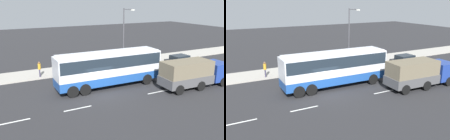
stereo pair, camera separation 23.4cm
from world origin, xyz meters
TOP-DOWN VIEW (x-y plane):
  - ground_plane at (0.00, 0.00)m, footprint 120.00×120.00m
  - sidewalk_curb at (0.00, 8.78)m, footprint 80.00×4.00m
  - lane_centreline at (1.33, -2.47)m, footprint 34.69×0.16m
  - coach_bus at (1.64, 1.15)m, footprint 10.96×2.79m
  - cargo_truck at (9.13, -2.95)m, footprint 7.58×2.91m
  - car_black_sedan at (13.98, 4.24)m, footprint 4.11×2.11m
  - pedestrian_near_curb at (8.54, 8.50)m, footprint 0.32×0.32m
  - pedestrian_at_crossing at (-4.05, 7.35)m, footprint 0.32×0.32m
  - street_lamp at (7.10, 7.42)m, footprint 1.60×0.24m

SIDE VIEW (x-z plane):
  - ground_plane at x=0.00m, z-range 0.00..0.00m
  - lane_centreline at x=1.33m, z-range 0.00..0.01m
  - sidewalk_curb at x=0.00m, z-range 0.00..0.15m
  - car_black_sedan at x=13.98m, z-range 0.05..1.47m
  - pedestrian_near_curb at x=8.54m, z-range 0.26..1.82m
  - pedestrian_at_crossing at x=-4.05m, z-range 0.29..2.06m
  - cargo_truck at x=9.13m, z-range 0.12..2.94m
  - coach_bus at x=1.64m, z-range 0.43..4.03m
  - street_lamp at x=7.10m, z-range 0.65..8.09m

